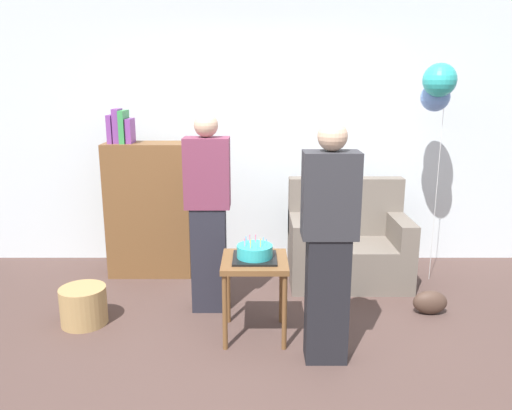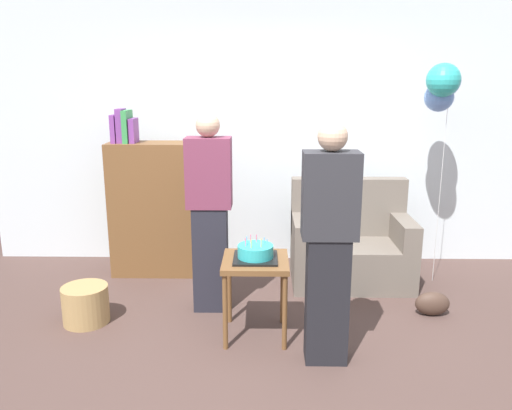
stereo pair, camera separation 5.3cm
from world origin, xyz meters
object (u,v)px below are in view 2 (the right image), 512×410
Objects in this scene: wicker_basket at (86,304)px; bookshelf at (152,207)px; balloon_bunch at (442,85)px; person_blowing_candles at (210,213)px; handbag at (432,304)px; couch at (350,247)px; birthday_cake at (255,253)px; side_table at (255,271)px; person_holding_cake at (329,244)px.

bookshelf is at bearing 73.96° from wicker_basket.
balloon_bunch is (2.98, 0.94, 1.68)m from wicker_basket.
bookshelf is 0.80× the size of balloon_bunch.
handbag is at bearing -3.01° from person_blowing_candles.
couch is 3.44× the size of birthday_cake.
wicker_basket is 0.18× the size of balloon_bunch.
person_blowing_candles is at bearing -51.41° from bookshelf.
handbag is (1.44, 0.36, -0.41)m from side_table.
birthday_cake is 0.62m from person_blowing_candles.
side_table is (-0.88, -1.09, 0.17)m from couch.
couch reaches higher than wicker_basket.
birthday_cake is 2.31m from balloon_bunch.
side_table is 2.38m from balloon_bunch.
couch is 1.41m from side_table.
person_blowing_candles is (-0.38, 0.46, 0.18)m from birthday_cake.
bookshelf reaches higher than wicker_basket.
balloon_bunch is (2.01, 0.66, 1.00)m from person_blowing_candles.
handbag is 1.91m from balloon_bunch.
balloon_bunch is (1.63, 1.12, 1.18)m from birthday_cake.
person_holding_cake is 4.53× the size of wicker_basket.
handbag is at bearing 3.50° from wicker_basket.
person_holding_cake is (0.49, -0.33, 0.18)m from birthday_cake.
handbag is 0.14× the size of balloon_bunch.
person_holding_cake reaches higher than wicker_basket.
side_table is 1.54m from handbag.
person_blowing_candles is 1.18m from person_holding_cake.
couch is 0.54× the size of balloon_bunch.
person_blowing_candles is 4.53× the size of wicker_basket.
handbag is at bearing 13.88° from birthday_cake.
person_blowing_candles is at bearing -22.95° from person_holding_cake.
balloon_bunch is (0.75, 0.03, 1.49)m from couch.
couch is 3.06× the size of wicker_basket.
balloon_bunch reaches higher than person_blowing_candles.
person_blowing_candles is 5.82× the size of handbag.
handbag is (2.79, 0.17, -0.05)m from wicker_basket.
person_blowing_candles is at bearing -161.78° from balloon_bunch.
wicker_basket is (-0.32, -1.10, -0.52)m from bookshelf.
person_holding_cake reaches higher than side_table.
person_holding_cake is 5.82× the size of handbag.
balloon_bunch is at bearing 2.41° from couch.
birthday_cake reaches higher than side_table.
person_holding_cake is at bearing -144.12° from handbag.
balloon_bunch reaches higher than side_table.
wicker_basket is at bearing 3.94° from person_holding_cake.
handbag is at bearing 13.88° from side_table.
person_holding_cake is 2.11m from balloon_bunch.
birthday_cake is 0.62m from person_holding_cake.
side_table reaches higher than handbag.
birthday_cake is (1.03, -1.28, -0.02)m from bookshelf.
bookshelf is 1.65m from birthday_cake.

